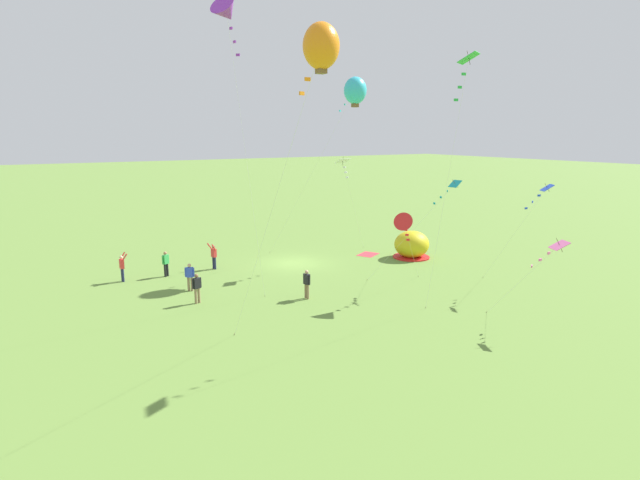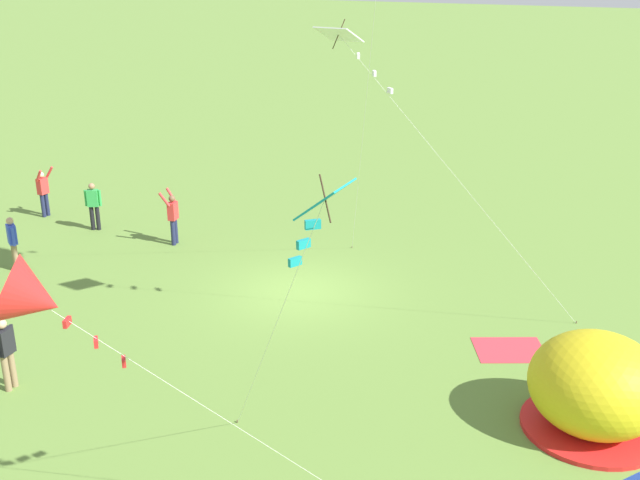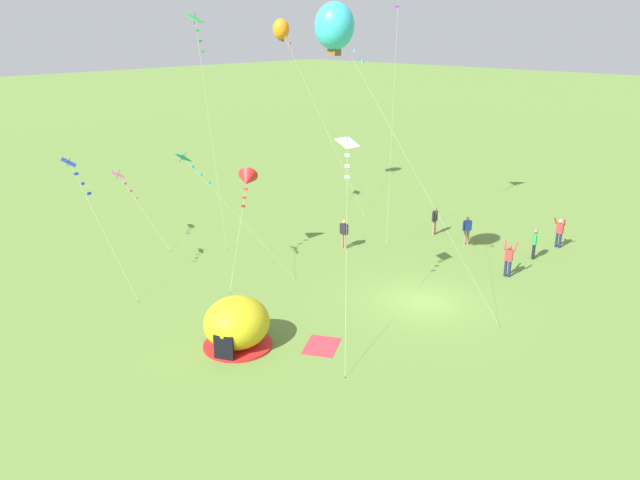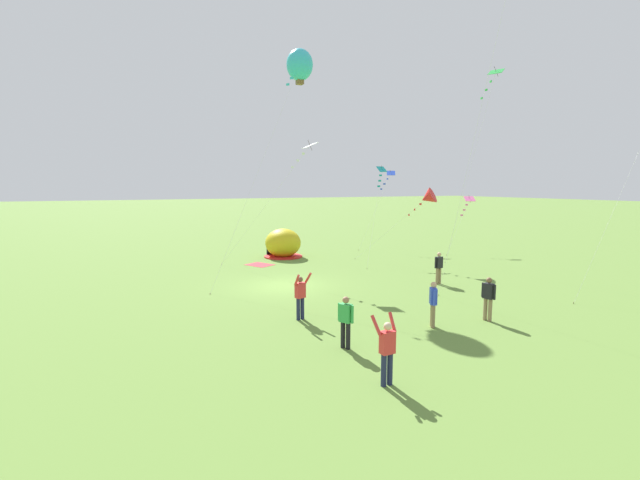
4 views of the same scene
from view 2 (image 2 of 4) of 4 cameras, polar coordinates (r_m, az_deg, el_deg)
The scene contains 11 objects.
ground_plane at distance 21.78m, azimuth -1.65°, elevation -3.95°, with size 300.00×300.00×0.00m, color olive.
popup_tent at distance 16.30m, azimuth 20.30°, elevation -10.42°, with size 2.81×2.81×2.10m.
picnic_blanket at distance 19.25m, azimuth 14.26°, elevation -8.11°, with size 1.70×1.30×0.01m, color #CC333D.
person_with_toddler at distance 24.78m, azimuth -22.37°, elevation -0.06°, with size 0.52×0.40×1.72m.
person_watching_sky at distance 27.61m, azimuth -16.88°, elevation 2.65°, with size 0.53×0.39×1.72m.
person_arms_raised at distance 29.68m, azimuth -20.33°, elevation 3.54°, with size 0.49×0.68×1.89m.
person_flying_kite at distance 25.53m, azimuth -11.15°, elevation 1.81°, with size 0.56×0.69×1.89m.
person_near_tent at distance 18.06m, azimuth -22.81°, elevation -7.75°, with size 0.29×0.59×1.72m.
kite_teal at distance 9.14m, azimuth -0.35°, elevation 1.50°, with size 4.18×3.87×6.68m.
kite_red at distance 11.61m, azimuth -21.08°, elevation -4.16°, with size 4.80×3.88×5.12m.
kite_white at distance 16.51m, azimuth 2.38°, elevation 14.36°, with size 5.44×4.71×7.88m.
Camera 2 is at (-9.82, 17.22, 9.04)m, focal length 42.00 mm.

